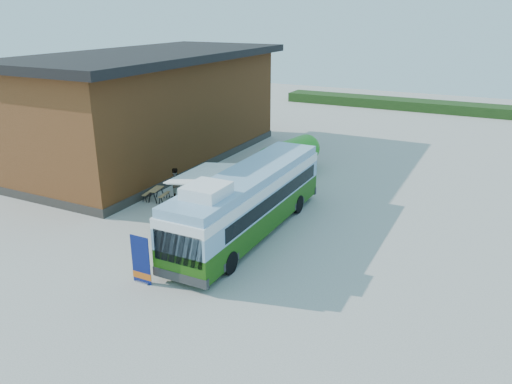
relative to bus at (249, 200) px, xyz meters
The scene contains 10 objects.
ground 2.67m from the bus, 118.29° to the right, with size 100.00×100.00×0.00m, color #BCB7AD.
barn 14.22m from the bus, 144.47° to the left, with size 9.60×21.20×7.50m.
hedge 36.89m from the bus, 79.01° to the left, with size 40.00×3.00×1.00m, color #264419.
bus is the anchor object (origin of this frame).
awning 2.63m from the bus, behind, with size 2.46×4.03×0.50m.
banner 6.26m from the bus, 104.57° to the right, with size 0.87×0.18×2.01m.
picnic_table 6.95m from the bus, 166.93° to the left, with size 1.39×1.28×0.70m.
person_a 9.60m from the bus, 105.39° to the left, with size 0.60×0.40×1.66m, color #999999.
person_b 6.55m from the bus, 157.88° to the left, with size 0.84×0.66×1.74m, color #999999.
slurry_tanker 9.11m from the bus, 101.49° to the left, with size 2.60×6.27×2.34m.
Camera 1 is at (11.13, -17.47, 10.04)m, focal length 35.00 mm.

